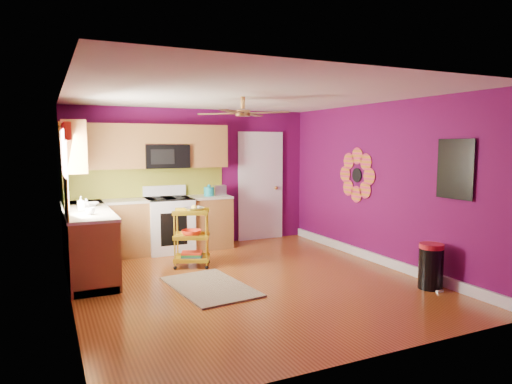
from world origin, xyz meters
TOP-DOWN VIEW (x-y plane):
  - ground at (0.00, 0.00)m, footprint 5.00×5.00m
  - room_envelope at (0.03, 0.00)m, footprint 4.54×5.04m
  - lower_cabinets at (-1.35, 1.82)m, footprint 2.81×2.31m
  - electric_range at (-0.55, 2.17)m, footprint 0.76×0.66m
  - upper_cabinetry at (-1.24, 2.17)m, footprint 2.80×2.30m
  - left_window at (-2.22, 1.05)m, footprint 0.08×1.35m
  - panel_door at (1.35, 2.47)m, footprint 0.95×0.11m
  - right_wall_art at (2.23, -0.34)m, footprint 0.04×2.74m
  - ceiling_fan at (0.00, 0.20)m, footprint 1.01×1.01m
  - shag_rug at (-0.58, -0.04)m, footprint 1.02×1.50m
  - rolling_cart at (-0.48, 1.04)m, footprint 0.63×0.55m
  - trash_can at (2.00, -1.28)m, footprint 0.32×0.34m
  - teal_kettle at (0.18, 2.15)m, footprint 0.18×0.18m
  - toaster at (0.40, 2.21)m, footprint 0.22×0.15m
  - soap_bottle_a at (-2.03, 1.21)m, footprint 0.09×0.09m
  - soap_bottle_b at (-1.95, 1.32)m, footprint 0.12×0.12m
  - counter_dish at (-1.86, 1.62)m, footprint 0.23×0.23m
  - counter_cup at (-1.95, 0.76)m, footprint 0.12×0.12m

SIDE VIEW (x-z plane):
  - ground at x=0.00m, z-range 0.00..0.00m
  - shag_rug at x=-0.58m, z-range 0.00..0.02m
  - trash_can at x=2.00m, z-range 0.00..0.59m
  - lower_cabinets at x=-1.35m, z-range -0.04..0.90m
  - electric_range at x=-0.55m, z-range -0.08..1.05m
  - rolling_cart at x=-0.48m, z-range 0.01..0.96m
  - counter_dish at x=-1.86m, z-range 0.94..1.00m
  - counter_cup at x=-1.95m, z-range 0.94..1.03m
  - soap_bottle_b at x=-1.95m, z-range 0.94..1.09m
  - teal_kettle at x=0.18m, z-range 0.92..1.13m
  - panel_door at x=1.35m, z-range -0.05..2.10m
  - toaster at x=0.40m, z-range 0.94..1.12m
  - soap_bottle_a at x=-2.03m, z-range 0.94..1.14m
  - right_wall_art at x=2.23m, z-range 0.92..1.96m
  - room_envelope at x=0.03m, z-range 0.37..2.89m
  - left_window at x=-2.22m, z-range 1.20..2.28m
  - upper_cabinetry at x=-1.24m, z-range 1.17..2.43m
  - ceiling_fan at x=0.00m, z-range 2.16..2.42m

